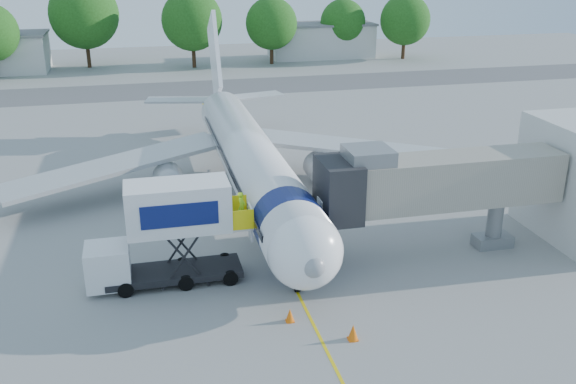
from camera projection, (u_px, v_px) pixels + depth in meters
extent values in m
plane|color=#969693|center=(261.00, 220.00, 41.47)|extent=(160.00, 160.00, 0.00)
cube|color=yellow|center=(261.00, 220.00, 41.47)|extent=(0.15, 70.00, 0.01)
cube|color=#59595B|center=(195.00, 89.00, 79.61)|extent=(120.00, 10.00, 0.01)
cylinder|color=white|center=(252.00, 161.00, 43.12)|extent=(3.70, 28.00, 3.70)
sphere|color=white|center=(305.00, 251.00, 30.41)|extent=(3.70, 3.70, 3.70)
sphere|color=gray|center=(314.00, 266.00, 29.00)|extent=(1.10, 1.10, 1.10)
cone|color=white|center=(218.00, 105.00, 58.56)|extent=(3.70, 6.00, 3.70)
cube|color=white|center=(215.00, 57.00, 57.97)|extent=(0.35, 7.26, 8.29)
cube|color=#ABAEB0|center=(360.00, 148.00, 48.50)|extent=(16.17, 9.32, 1.42)
cube|color=#ABAEB0|center=(116.00, 165.00, 44.60)|extent=(16.17, 9.32, 1.42)
cylinder|color=#999BA0|center=(323.00, 172.00, 46.29)|extent=(2.10, 3.60, 2.10)
cylinder|color=#999BA0|center=(169.00, 184.00, 43.90)|extent=(2.10, 3.60, 2.10)
cube|color=black|center=(307.00, 245.00, 29.97)|extent=(2.60, 1.39, 0.81)
cylinder|color=#0C1654|center=(290.00, 226.00, 33.13)|extent=(3.73, 2.00, 3.73)
cylinder|color=silver|center=(297.00, 278.00, 32.58)|extent=(0.16, 0.16, 1.50)
cylinder|color=black|center=(297.00, 286.00, 32.73)|extent=(0.25, 0.64, 0.64)
cylinder|color=black|center=(280.00, 179.00, 47.32)|extent=(0.35, 0.90, 0.90)
cylinder|color=black|center=(209.00, 185.00, 46.20)|extent=(0.35, 0.90, 0.90)
cube|color=gray|center=(444.00, 181.00, 35.49)|extent=(13.60, 2.60, 2.80)
cube|color=black|center=(338.00, 190.00, 34.17)|extent=(2.00, 3.20, 3.20)
cube|color=slate|center=(368.00, 155.00, 33.87)|extent=(2.40, 2.40, 0.80)
cylinder|color=slate|center=(494.00, 223.00, 37.29)|extent=(0.90, 0.90, 3.00)
cube|color=slate|center=(492.00, 241.00, 37.70)|extent=(2.20, 1.20, 0.70)
cylinder|color=black|center=(478.00, 242.00, 37.51)|extent=(0.30, 0.70, 0.70)
cylinder|color=black|center=(506.00, 239.00, 37.90)|extent=(0.30, 0.70, 0.70)
cube|color=black|center=(174.00, 272.00, 33.62)|extent=(7.00, 2.30, 0.35)
cube|color=silver|center=(108.00, 265.00, 32.61)|extent=(2.20, 2.20, 2.10)
cube|color=black|center=(107.00, 257.00, 32.45)|extent=(1.90, 2.10, 0.70)
cube|color=silver|center=(178.00, 206.00, 32.38)|extent=(5.20, 2.40, 2.50)
cube|color=#0C1654|center=(180.00, 215.00, 31.27)|extent=(3.80, 0.04, 1.20)
cube|color=silver|center=(240.00, 222.00, 33.49)|extent=(1.10, 2.20, 0.10)
cube|color=yellow|center=(243.00, 220.00, 32.34)|extent=(1.10, 0.06, 1.10)
cube|color=yellow|center=(237.00, 205.00, 34.25)|extent=(1.10, 0.06, 1.10)
cylinder|color=black|center=(230.00, 278.00, 33.32)|extent=(0.80, 0.25, 0.80)
cylinder|color=black|center=(225.00, 260.00, 35.23)|extent=(0.80, 0.25, 0.80)
cylinder|color=black|center=(126.00, 290.00, 32.17)|extent=(0.80, 0.25, 0.80)
cylinder|color=black|center=(126.00, 271.00, 34.08)|extent=(0.80, 0.25, 0.80)
imported|color=#B8FF1A|center=(242.00, 207.00, 33.21)|extent=(0.58, 0.69, 1.62)
cone|color=orange|center=(290.00, 315.00, 30.09)|extent=(0.43, 0.43, 0.68)
cube|color=orange|center=(290.00, 321.00, 30.21)|extent=(0.39, 0.39, 0.04)
cone|color=orange|center=(353.00, 332.00, 28.68)|extent=(0.48, 0.48, 0.77)
cube|color=orange|center=(353.00, 339.00, 28.81)|extent=(0.44, 0.44, 0.04)
cube|color=beige|center=(321.00, 41.00, 101.66)|extent=(16.00, 7.00, 5.00)
cube|color=slate|center=(321.00, 24.00, 100.71)|extent=(16.40, 7.40, 0.30)
cylinder|color=#382314|center=(88.00, 52.00, 92.88)|extent=(0.56, 0.56, 4.39)
sphere|color=#1D4813|center=(84.00, 14.00, 90.96)|extent=(9.75, 9.75, 9.75)
cylinder|color=#382314|center=(194.00, 54.00, 93.03)|extent=(0.56, 0.56, 3.89)
sphere|color=#1D4813|center=(192.00, 20.00, 91.32)|extent=(8.66, 8.66, 8.66)
cylinder|color=#382314|center=(272.00, 52.00, 96.07)|extent=(0.56, 0.56, 3.43)
sphere|color=#1D4813|center=(271.00, 24.00, 94.57)|extent=(7.61, 7.61, 7.61)
cylinder|color=#382314|center=(342.00, 47.00, 101.71)|extent=(0.56, 0.56, 3.18)
sphere|color=#1D4813|center=(343.00, 22.00, 100.32)|extent=(7.06, 7.06, 7.06)
cylinder|color=#382314|center=(403.00, 48.00, 100.34)|extent=(0.56, 0.56, 3.47)
sphere|color=#1D4813|center=(405.00, 20.00, 98.82)|extent=(7.70, 7.70, 7.70)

